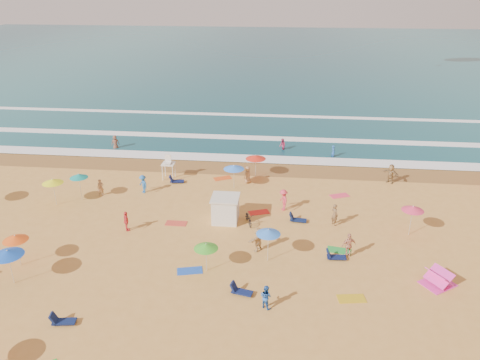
# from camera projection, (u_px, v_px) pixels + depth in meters

# --- Properties ---
(ground) EXTENTS (220.00, 220.00, 0.00)m
(ground) POSITION_uv_depth(u_px,v_px,m) (230.00, 228.00, 36.77)
(ground) COLOR gold
(ground) RESTS_ON ground
(ocean) EXTENTS (220.00, 140.00, 0.18)m
(ocean) POSITION_uv_depth(u_px,v_px,m) (273.00, 57.00, 113.25)
(ocean) COLOR #0C4756
(ocean) RESTS_ON ground
(wet_sand) EXTENTS (220.00, 220.00, 0.00)m
(wet_sand) POSITION_uv_depth(u_px,v_px,m) (245.00, 168.00, 48.14)
(wet_sand) COLOR olive
(wet_sand) RESTS_ON ground
(surf_foam) EXTENTS (200.00, 18.70, 0.05)m
(surf_foam) POSITION_uv_depth(u_px,v_px,m) (252.00, 140.00, 56.14)
(surf_foam) COLOR white
(surf_foam) RESTS_ON ground
(cabana) EXTENTS (2.00, 2.00, 2.00)m
(cabana) POSITION_uv_depth(u_px,v_px,m) (225.00, 210.00, 37.45)
(cabana) COLOR silver
(cabana) RESTS_ON ground
(cabana_roof) EXTENTS (2.20, 2.20, 0.12)m
(cabana_roof) POSITION_uv_depth(u_px,v_px,m) (225.00, 198.00, 37.03)
(cabana_roof) COLOR silver
(cabana_roof) RESTS_ON cabana
(bicycle) EXTENTS (1.18, 1.98, 0.98)m
(bicycle) POSITION_uv_depth(u_px,v_px,m) (249.00, 218.00, 37.21)
(bicycle) COLOR black
(bicycle) RESTS_ON ground
(lifeguard_stand) EXTENTS (1.20, 1.20, 2.10)m
(lifeguard_stand) POSITION_uv_depth(u_px,v_px,m) (169.00, 168.00, 45.28)
(lifeguard_stand) COLOR white
(lifeguard_stand) RESTS_ON ground
(beach_umbrellas) EXTENTS (54.08, 28.30, 0.76)m
(beach_umbrellas) POSITION_uv_depth(u_px,v_px,m) (266.00, 206.00, 35.42)
(beach_umbrellas) COLOR blue
(beach_umbrellas) RESTS_ON ground
(loungers) EXTENTS (60.63, 21.12, 0.34)m
(loungers) POSITION_uv_depth(u_px,v_px,m) (281.00, 247.00, 33.90)
(loungers) COLOR #102151
(loungers) RESTS_ON ground
(towels) EXTENTS (33.73, 26.57, 0.03)m
(towels) POSITION_uv_depth(u_px,v_px,m) (186.00, 239.00, 35.16)
(towels) COLOR red
(towels) RESTS_ON ground
(beachgoers) EXTENTS (42.67, 28.43, 2.13)m
(beachgoers) POSITION_uv_depth(u_px,v_px,m) (252.00, 196.00, 40.08)
(beachgoers) COLOR #2355A5
(beachgoers) RESTS_ON ground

